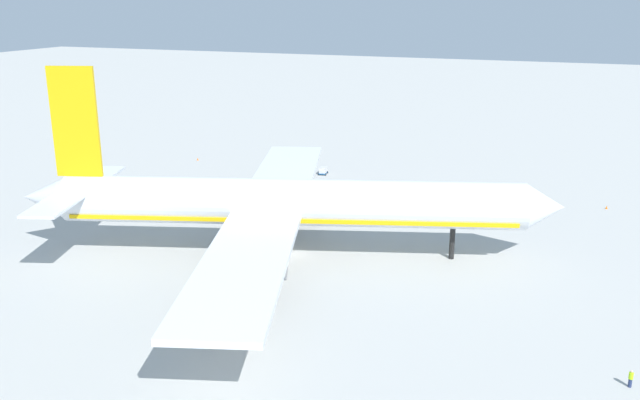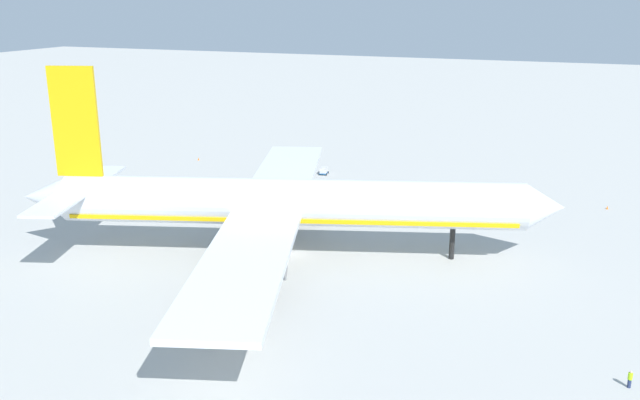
% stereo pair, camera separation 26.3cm
% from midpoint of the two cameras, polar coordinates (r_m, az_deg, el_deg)
% --- Properties ---
extents(ground_plane, '(600.00, 600.00, 0.00)m').
position_cam_midpoint_polar(ground_plane, '(90.24, -2.24, -4.61)').
color(ground_plane, '#B2B2AD').
extents(airliner, '(69.12, 71.73, 24.56)m').
position_cam_midpoint_polar(airliner, '(88.17, -3.20, -0.26)').
color(airliner, silver).
rests_on(airliner, ground).
extents(baggage_cart_0, '(1.81, 2.91, 1.37)m').
position_cam_midpoint_polar(baggage_cart_0, '(130.38, 0.38, 2.51)').
color(baggage_cart_0, '#26598C').
rests_on(baggage_cart_0, ground).
extents(ground_worker_2, '(0.54, 0.54, 1.64)m').
position_cam_midpoint_polar(ground_worker_2, '(66.97, 24.74, -13.53)').
color(ground_worker_2, navy).
rests_on(ground_worker_2, ground).
extents(traffic_cone_0, '(0.36, 0.36, 0.55)m').
position_cam_midpoint_polar(traffic_cone_0, '(143.99, -10.14, 3.42)').
color(traffic_cone_0, orange).
rests_on(traffic_cone_0, ground).
extents(traffic_cone_1, '(0.36, 0.36, 0.55)m').
position_cam_midpoint_polar(traffic_cone_1, '(118.47, 23.08, -0.59)').
color(traffic_cone_1, orange).
rests_on(traffic_cone_1, ground).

